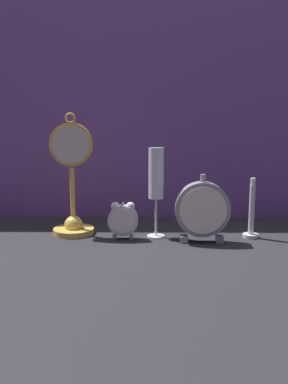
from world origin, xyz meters
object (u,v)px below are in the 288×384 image
(alarm_clock_twin_bell, at_px, (123,219))
(pocket_watch_on_stand, at_px, (72,191))
(champagne_flute, at_px, (156,179))
(brass_candlestick, at_px, (251,217))
(mantel_clock_silver, at_px, (202,210))

(alarm_clock_twin_bell, bearing_deg, pocket_watch_on_stand, 160.51)
(pocket_watch_on_stand, bearing_deg, alarm_clock_twin_bell, -19.49)
(champagne_flute, distance_m, brass_candlestick, 0.29)
(champagne_flute, bearing_deg, pocket_watch_on_stand, 173.59)
(alarm_clock_twin_bell, relative_size, brass_candlestick, 0.62)
(alarm_clock_twin_bell, xyz_separation_m, mantel_clock_silver, (0.21, -0.03, 0.03))
(pocket_watch_on_stand, relative_size, mantel_clock_silver, 1.87)
(pocket_watch_on_stand, height_order, mantel_clock_silver, pocket_watch_on_stand)
(mantel_clock_silver, bearing_deg, pocket_watch_on_stand, 167.55)
(alarm_clock_twin_bell, distance_m, mantel_clock_silver, 0.22)
(pocket_watch_on_stand, height_order, champagne_flute, pocket_watch_on_stand)
(pocket_watch_on_stand, height_order, brass_candlestick, pocket_watch_on_stand)
(brass_candlestick, bearing_deg, alarm_clock_twin_bell, -176.77)
(pocket_watch_on_stand, bearing_deg, champagne_flute, -6.41)
(pocket_watch_on_stand, distance_m, alarm_clock_twin_bell, 0.17)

